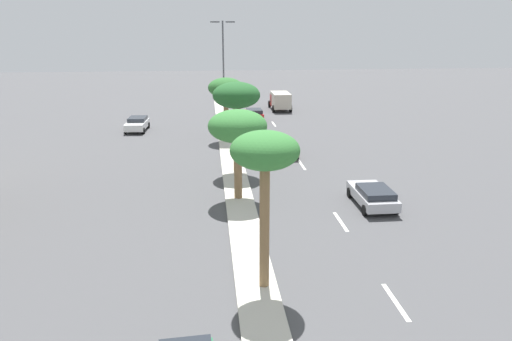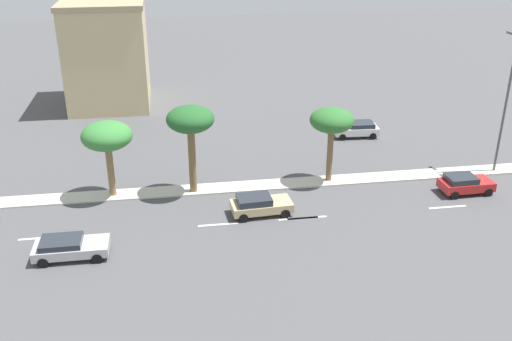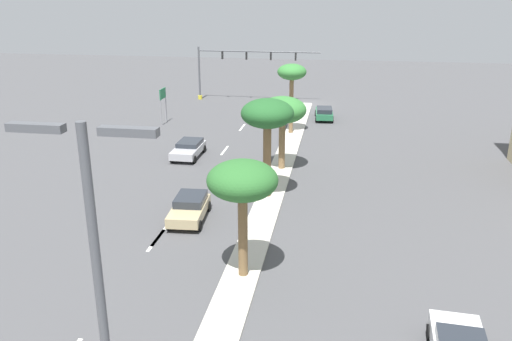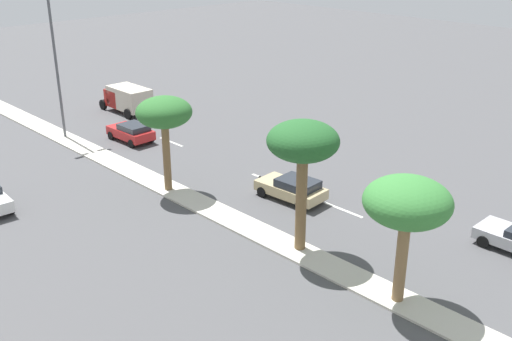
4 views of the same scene
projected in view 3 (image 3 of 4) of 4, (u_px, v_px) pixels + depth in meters
name	position (u px, v px, depth m)	size (l,w,h in m)	color
ground_plane	(261.00, 223.00, 31.96)	(160.00, 160.00, 0.00)	#4C4C4F
median_curb	(224.00, 321.00, 22.40)	(1.80, 92.01, 0.12)	beige
lane_stripe_center	(256.00, 109.00, 62.45)	(0.20, 2.80, 0.01)	silver
lane_stripe_front	(242.00, 127.00, 54.15)	(0.20, 2.80, 0.01)	silver
lane_stripe_mid	(225.00, 150.00, 46.38)	(0.20, 2.80, 0.01)	silver
lane_stripe_near	(187.00, 200.00, 35.51)	(0.20, 2.80, 0.01)	silver
lane_stripe_inboard	(160.00, 235.00, 30.31)	(0.20, 2.80, 0.01)	silver
lane_stripe_leading	(156.00, 240.00, 29.75)	(0.20, 2.80, 0.01)	silver
traffic_signal_gantry	(232.00, 65.00, 66.06)	(15.63, 0.53, 6.68)	#515459
directional_road_sign	(163.00, 98.00, 54.90)	(0.10, 1.78, 3.72)	gray
palm_tree_right	(292.00, 74.00, 49.91)	(2.78, 2.78, 6.71)	olive
palm_tree_inboard	(282.00, 111.00, 39.99)	(3.67, 3.67, 5.68)	olive
palm_tree_trailing	(267.00, 116.00, 34.14)	(3.48, 3.48, 6.69)	brown
palm_tree_front	(242.00, 183.00, 24.40)	(3.36, 3.36, 5.88)	brown
street_lamp_rear	(105.00, 339.00, 10.99)	(2.90, 0.24, 11.08)	#515459
sedan_tan_trailing	(189.00, 208.00, 32.30)	(2.28, 4.35, 1.41)	tan
sedan_green_mid	(324.00, 113.00, 57.30)	(2.19, 4.55, 1.37)	#287047
sedan_silver_near	(189.00, 149.00, 44.45)	(2.12, 4.50, 1.29)	#B2B2B7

